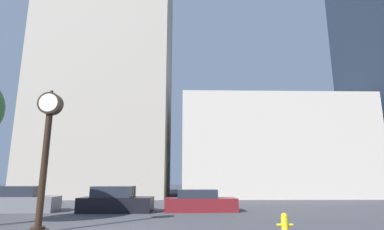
{
  "coord_description": "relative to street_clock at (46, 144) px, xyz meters",
  "views": [
    {
      "loc": [
        3.0,
        -10.38,
        1.88
      ],
      "look_at": [
        3.52,
        10.8,
        6.42
      ],
      "focal_mm": 28.0,
      "sensor_mm": 36.0,
      "label": 1
    }
  ],
  "objects": [
    {
      "name": "building_tall_tower",
      "position": [
        -3.86,
        22.96,
        13.99
      ],
      "size": [
        14.41,
        12.0,
        34.37
      ],
      "color": "#ADA393",
      "rests_on": "ground_plane"
    },
    {
      "name": "building_storefront_row",
      "position": [
        14.9,
        22.96,
        2.05
      ],
      "size": [
        19.79,
        12.0,
        10.48
      ],
      "color": "beige",
      "rests_on": "ground_plane"
    },
    {
      "name": "street_clock",
      "position": [
        0.0,
        0.0,
        0.0
      ],
      "size": [
        0.86,
        0.72,
        5.3
      ],
      "color": "black",
      "rests_on": "ground_plane"
    },
    {
      "name": "car_grey",
      "position": [
        -4.4,
        7.11,
        -2.57
      ],
      "size": [
        4.1,
        1.89,
        1.48
      ],
      "rotation": [
        0.0,
        0.0,
        0.04
      ],
      "color": "slate",
      "rests_on": "ground_plane"
    },
    {
      "name": "car_black",
      "position": [
        1.2,
        6.92,
        -2.57
      ],
      "size": [
        4.23,
        2.06,
        1.47
      ],
      "rotation": [
        0.0,
        0.0,
        -0.03
      ],
      "color": "black",
      "rests_on": "ground_plane"
    },
    {
      "name": "car_maroon",
      "position": [
        6.15,
        7.16,
        -2.65
      ],
      "size": [
        4.28,
        1.83,
        1.27
      ],
      "rotation": [
        0.0,
        0.0,
        0.02
      ],
      "color": "maroon",
      "rests_on": "ground_plane"
    },
    {
      "name": "fire_hydrant_near",
      "position": [
        8.77,
        -0.4,
        -2.83
      ],
      "size": [
        0.57,
        0.25,
        0.71
      ],
      "color": "yellow",
      "rests_on": "ground_plane"
    }
  ]
}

